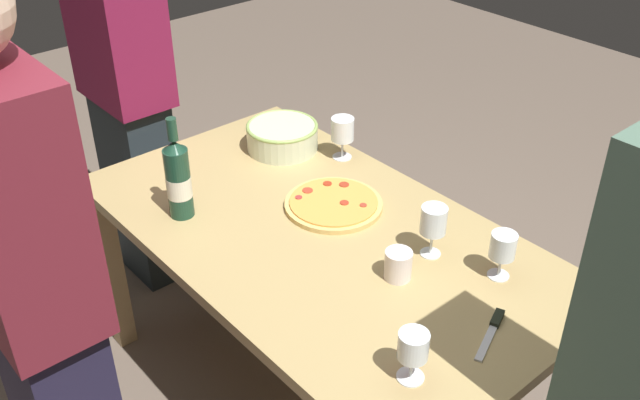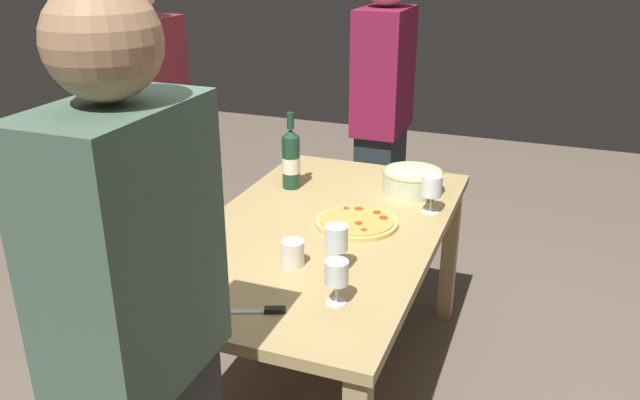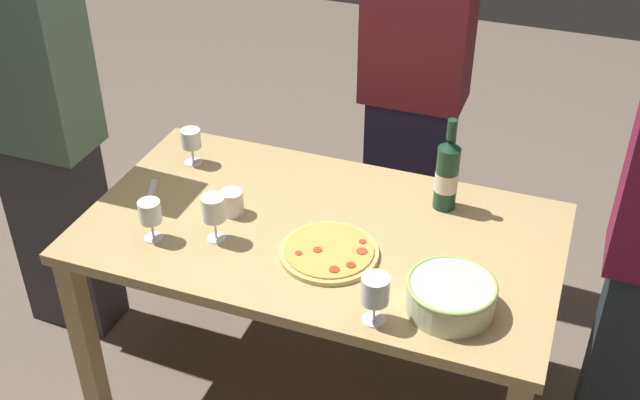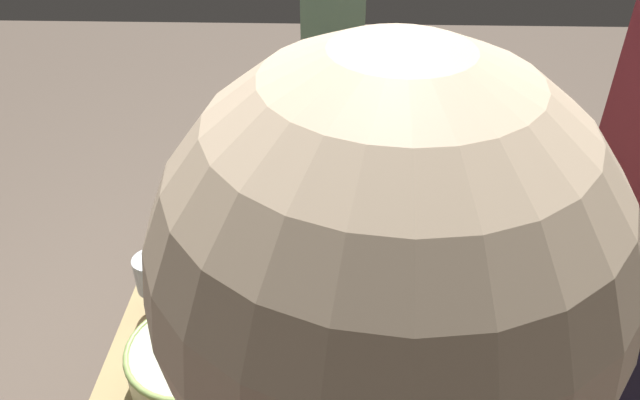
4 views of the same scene
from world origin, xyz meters
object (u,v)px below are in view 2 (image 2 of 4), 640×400
(cup_amber, at_px, (293,253))
(wine_glass_by_bottle, at_px, (336,240))
(serving_bowl, at_px, (412,180))
(wine_glass_near_pizza, at_px, (432,188))
(person_host, at_px, (146,163))
(dining_table, at_px, (320,249))
(person_guest_left, at_px, (382,124))
(person_guest_right, at_px, (143,362))
(pizza_knife, at_px, (262,311))
(wine_bottle, at_px, (291,159))
(wine_glass_far_left, at_px, (182,264))
(wine_glass_far_right, at_px, (336,275))
(pizza, at_px, (357,222))

(cup_amber, bearing_deg, wine_glass_by_bottle, -85.41)
(serving_bowl, bearing_deg, cup_amber, 164.60)
(wine_glass_near_pizza, bearing_deg, person_host, 99.70)
(dining_table, relative_size, person_host, 0.93)
(person_guest_left, relative_size, person_guest_right, 0.99)
(cup_amber, relative_size, pizza_knife, 0.46)
(wine_glass_by_bottle, bearing_deg, cup_amber, 94.59)
(cup_amber, xyz_separation_m, person_guest_right, (-0.79, 0.04, 0.09))
(dining_table, relative_size, pizza_knife, 8.31)
(wine_bottle, relative_size, person_guest_left, 0.20)
(wine_glass_far_left, height_order, wine_glass_far_right, wine_glass_far_right)
(dining_table, bearing_deg, cup_amber, -176.37)
(wine_glass_far_right, height_order, pizza_knife, wine_glass_far_right)
(wine_glass_by_bottle, relative_size, wine_glass_far_left, 1.17)
(wine_glass_by_bottle, bearing_deg, wine_glass_far_right, -160.54)
(dining_table, xyz_separation_m, serving_bowl, (0.50, -0.24, 0.15))
(pizza_knife, bearing_deg, wine_glass_far_left, 84.80)
(wine_bottle, bearing_deg, cup_amber, -156.48)
(serving_bowl, xyz_separation_m, pizza_knife, (-1.13, 0.19, -0.05))
(wine_glass_far_right, xyz_separation_m, pizza_knife, (-0.13, 0.19, -0.09))
(wine_glass_near_pizza, height_order, wine_glass_far_right, wine_glass_near_pizza)
(wine_glass_near_pizza, bearing_deg, person_guest_right, 164.72)
(serving_bowl, relative_size, wine_glass_far_left, 1.90)
(wine_glass_by_bottle, bearing_deg, person_guest_right, 166.61)
(cup_amber, bearing_deg, wine_glass_far_right, -129.62)
(wine_glass_near_pizza, relative_size, wine_glass_far_right, 1.09)
(pizza_knife, bearing_deg, wine_glass_far_right, -55.86)
(dining_table, xyz_separation_m, wine_glass_far_right, (-0.50, -0.24, 0.19))
(pizza, height_order, serving_bowl, serving_bowl)
(pizza, distance_m, wine_bottle, 0.51)
(serving_bowl, distance_m, wine_bottle, 0.54)
(dining_table, bearing_deg, wine_glass_far_left, 158.96)
(pizza, xyz_separation_m, wine_glass_far_right, (-0.58, -0.12, 0.09))
(dining_table, height_order, person_host, person_host)
(wine_bottle, xyz_separation_m, wine_glass_far_right, (-0.86, -0.52, -0.04))
(person_guest_left, xyz_separation_m, person_guest_right, (-2.21, -0.05, 0.01))
(wine_glass_near_pizza, relative_size, person_host, 0.09)
(person_guest_right, bearing_deg, wine_glass_far_left, 23.86)
(dining_table, xyz_separation_m, wine_glass_near_pizza, (0.30, -0.37, 0.20))
(pizza, distance_m, cup_amber, 0.41)
(wine_glass_far_right, xyz_separation_m, person_guest_left, (1.60, 0.31, 0.02))
(wine_bottle, xyz_separation_m, person_guest_left, (0.74, -0.21, -0.02))
(serving_bowl, distance_m, wine_glass_far_right, 1.00)
(wine_glass_far_right, bearing_deg, pizza_knife, 124.14)
(wine_bottle, xyz_separation_m, pizza_knife, (-0.99, -0.33, -0.13))
(pizza, bearing_deg, wine_glass_near_pizza, -47.05)
(wine_glass_near_pizza, bearing_deg, person_guest_left, 28.52)
(wine_glass_near_pizza, height_order, cup_amber, wine_glass_near_pizza)
(wine_glass_near_pizza, bearing_deg, pizza_knife, 161.32)
(serving_bowl, height_order, pizza_knife, serving_bowl)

